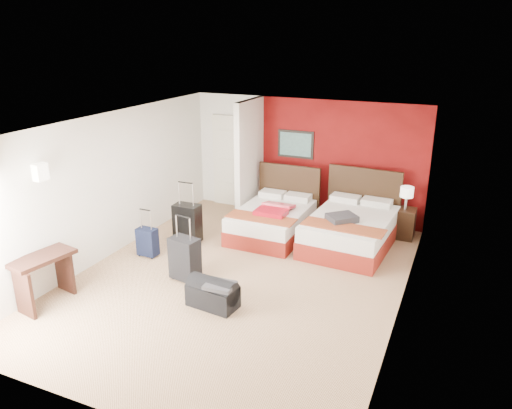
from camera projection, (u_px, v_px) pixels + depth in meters
The scene contains 17 objects.
ground at pixel (240, 278), 7.97m from camera, with size 6.50×6.50×0.00m, color tan.
room_walls at pixel (204, 172), 9.31m from camera, with size 5.02×6.52×2.50m.
red_accent_panel at pixel (340, 162), 10.06m from camera, with size 3.50×0.04×2.50m, color maroon.
partition_wall at pixel (250, 161), 10.19m from camera, with size 0.12×1.20×2.50m, color silver.
entry_door at pixel (230, 161), 11.06m from camera, with size 0.82×0.06×2.05m, color silver.
bed_left at pixel (272, 222), 9.56m from camera, with size 1.27×1.81×0.54m, color silver.
bed_right at pixel (350, 232), 9.04m from camera, with size 1.40×2.00×0.60m, color silver.
red_suitcase_open at pixel (275, 209), 9.33m from camera, with size 0.58×0.79×0.10m, color #B50F21.
jacket_bundle at pixel (342, 218), 8.70m from camera, with size 0.49×0.39×0.12m, color #36363B.
nightstand at pixel (404, 223), 9.47m from camera, with size 0.41×0.41×0.58m, color black.
table_lamp at pixel (406, 198), 9.30m from camera, with size 0.25×0.25×0.44m, color white.
suitcase_black at pixel (188, 225), 9.20m from camera, with size 0.48×0.30×0.72m, color black.
suitcase_charcoal at pixel (185, 260), 7.81m from camera, with size 0.46×0.29×0.69m, color black.
suitcase_navy at pixel (148, 243), 8.68m from camera, with size 0.35×0.22×0.49m, color #111833.
duffel_bag at pixel (213, 295), 7.10m from camera, with size 0.72×0.38×0.37m, color black.
jacket_draped at pixel (220, 285), 6.93m from camera, with size 0.41×0.34×0.05m, color #38383D.
desk at pixel (45, 280), 7.13m from camera, with size 0.45×0.90×0.75m, color #321710.
Camera 1 is at (3.10, -6.42, 3.76)m, focal length 34.55 mm.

